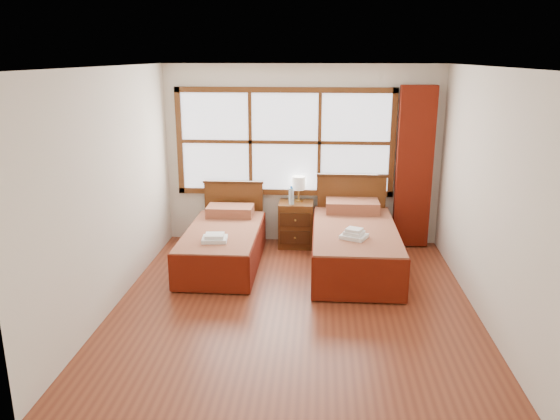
{
  "coord_description": "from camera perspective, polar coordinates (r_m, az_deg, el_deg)",
  "views": [
    {
      "loc": [
        0.25,
        -5.62,
        2.71
      ],
      "look_at": [
        -0.21,
        0.7,
        0.91
      ],
      "focal_mm": 35.0,
      "sensor_mm": 36.0,
      "label": 1
    }
  ],
  "objects": [
    {
      "name": "bed_left",
      "position": [
        7.34,
        -5.92,
        -3.5
      ],
      "size": [
        0.96,
        1.98,
        0.93
      ],
      "color": "#391D0B",
      "rests_on": "floor"
    },
    {
      "name": "towels_left",
      "position": [
        6.79,
        -6.84,
        -2.92
      ],
      "size": [
        0.33,
        0.29,
        0.09
      ],
      "rotation": [
        0.0,
        0.0,
        0.09
      ],
      "color": "white",
      "rests_on": "bed_left"
    },
    {
      "name": "towels_right",
      "position": [
        6.69,
        7.74,
        -2.53
      ],
      "size": [
        0.37,
        0.36,
        0.12
      ],
      "rotation": [
        0.0,
        0.0,
        -0.44
      ],
      "color": "white",
      "rests_on": "bed_right"
    },
    {
      "name": "bed_right",
      "position": [
        7.24,
        7.76,
        -3.54
      ],
      "size": [
        1.09,
        2.11,
        1.06
      ],
      "color": "#391D0B",
      "rests_on": "floor"
    },
    {
      "name": "window",
      "position": [
        7.94,
        0.5,
        7.11
      ],
      "size": [
        3.16,
        0.06,
        1.56
      ],
      "color": "white",
      "rests_on": "wall_back"
    },
    {
      "name": "bottle_near",
      "position": [
        7.77,
        1.18,
        1.49
      ],
      "size": [
        0.07,
        0.07,
        0.27
      ],
      "color": "#A5C6D4",
      "rests_on": "nightstand"
    },
    {
      "name": "floor",
      "position": [
        6.24,
        1.47,
        -9.87
      ],
      "size": [
        4.5,
        4.5,
        0.0
      ],
      "primitive_type": "plane",
      "color": "brown",
      "rests_on": "ground"
    },
    {
      "name": "wall_right",
      "position": [
        6.05,
        20.85,
        1.34
      ],
      "size": [
        0.0,
        4.5,
        4.5
      ],
      "primitive_type": "plane",
      "rotation": [
        1.57,
        0.0,
        -1.57
      ],
      "color": "silver",
      "rests_on": "floor"
    },
    {
      "name": "bottle_far",
      "position": [
        7.76,
        1.23,
        1.4
      ],
      "size": [
        0.06,
        0.06,
        0.24
      ],
      "color": "#A5C6D4",
      "rests_on": "nightstand"
    },
    {
      "name": "ceiling",
      "position": [
        5.62,
        1.66,
        14.74
      ],
      "size": [
        4.5,
        4.5,
        0.0
      ],
      "primitive_type": "plane",
      "rotation": [
        3.14,
        0.0,
        0.0
      ],
      "color": "white",
      "rests_on": "wall_back"
    },
    {
      "name": "wall_left",
      "position": [
        6.21,
        -17.21,
        2.03
      ],
      "size": [
        0.0,
        4.5,
        4.5
      ],
      "primitive_type": "plane",
      "rotation": [
        1.57,
        0.0,
        1.57
      ],
      "color": "silver",
      "rests_on": "floor"
    },
    {
      "name": "nightstand",
      "position": [
        7.98,
        1.67,
        -1.48
      ],
      "size": [
        0.49,
        0.49,
        0.66
      ],
      "color": "#562E13",
      "rests_on": "floor"
    },
    {
      "name": "wall_back",
      "position": [
        8.0,
        2.31,
        5.71
      ],
      "size": [
        4.0,
        0.0,
        4.0
      ],
      "primitive_type": "plane",
      "rotation": [
        1.57,
        0.0,
        0.0
      ],
      "color": "silver",
      "rests_on": "floor"
    },
    {
      "name": "curtain",
      "position": [
        7.99,
        13.84,
        4.3
      ],
      "size": [
        0.5,
        0.16,
        2.3
      ],
      "primitive_type": "cube",
      "color": "maroon",
      "rests_on": "wall_back"
    },
    {
      "name": "lamp",
      "position": [
        7.89,
        1.97,
        2.75
      ],
      "size": [
        0.19,
        0.19,
        0.37
      ],
      "color": "#C38F3E",
      "rests_on": "nightstand"
    }
  ]
}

